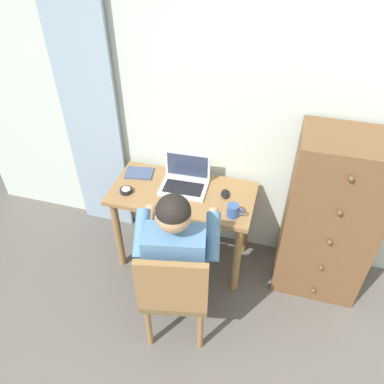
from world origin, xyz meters
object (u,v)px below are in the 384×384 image
dresser (329,219)px  person_seated (177,249)px  desk_clock (126,190)px  chair (175,290)px  notebook_pad (139,173)px  coffee_mug (233,211)px  desk (183,205)px  laptop (185,180)px  computer_mouse (225,194)px

dresser → person_seated: 1.09m
dresser → desk_clock: dresser is taller
chair → notebook_pad: (-0.54, 0.81, 0.23)m
dresser → notebook_pad: dresser is taller
chair → coffee_mug: (0.25, 0.53, 0.27)m
desk_clock → notebook_pad: desk_clock is taller
desk → desk_clock: size_ratio=11.72×
chair → laptop: 0.82m
laptop → coffee_mug: 0.47m
chair → notebook_pad: bearing=123.5°
laptop → computer_mouse: laptop is taller
desk → computer_mouse: 0.34m
person_seated → laptop: (-0.12, 0.58, 0.09)m
notebook_pad → chair: bearing=-66.3°
dresser → chair: bearing=-140.5°
coffee_mug → person_seated: bearing=-129.4°
notebook_pad → coffee_mug: coffee_mug is taller
person_seated → dresser: bearing=31.2°
chair → computer_mouse: 0.78m
desk → notebook_pad: (-0.39, 0.12, 0.13)m
desk → notebook_pad: 0.43m
coffee_mug → desk: bearing=158.9°
dresser → desk_clock: bearing=-173.2°
chair → desk_clock: 0.82m
laptop → coffee_mug: size_ratio=2.91×
person_seated → notebook_pad: bearing=128.7°
desk → computer_mouse: bearing=7.8°
desk_clock → computer_mouse: bearing=12.4°
desk_clock → laptop: bearing=25.8°
dresser → person_seated: bearing=-148.8°
person_seated → notebook_pad: size_ratio=5.70×
desk_clock → coffee_mug: bearing=-3.1°
dresser → laptop: dresser is taller
computer_mouse → desk_clock: (-0.70, -0.16, -0.00)m
person_seated → desk_clock: 0.65m
person_seated → coffee_mug: size_ratio=9.98×
desk → person_seated: person_seated is taller
computer_mouse → desk: bearing=179.5°
desk → person_seated: bearing=-77.1°
dresser → notebook_pad: size_ratio=6.22×
chair → desk_clock: bearing=133.5°
computer_mouse → notebook_pad: computer_mouse is taller
person_seated → notebook_pad: 0.81m
notebook_pad → laptop: bearing=-16.5°
person_seated → computer_mouse: (0.19, 0.55, 0.05)m
computer_mouse → coffee_mug: 0.22m
laptop → computer_mouse: size_ratio=3.50×
laptop → notebook_pad: laptop is taller
dresser → computer_mouse: 0.75m
desk_clock → chair: bearing=-46.5°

